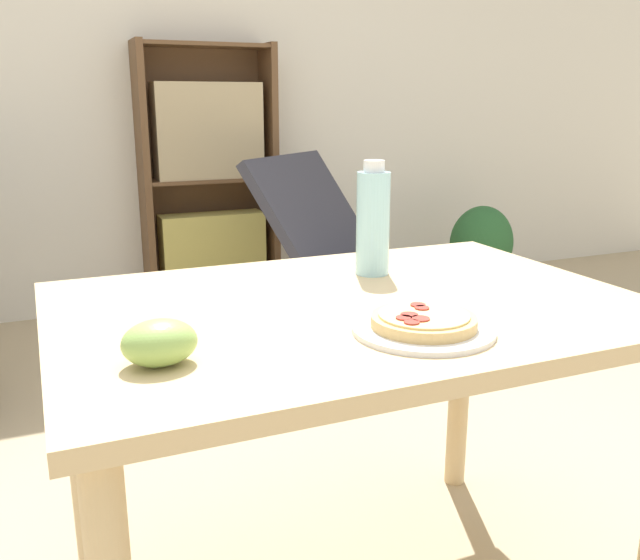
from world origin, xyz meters
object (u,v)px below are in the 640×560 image
object	(u,v)px
pizza_on_plate	(423,324)
potted_plant_floor	(481,251)
lounge_chair_far	(343,281)
grape_bunch	(159,344)
drink_bottle	(373,221)
bookshelf	(210,190)

from	to	relation	value
pizza_on_plate	potted_plant_floor	distance (m)	2.91
lounge_chair_far	potted_plant_floor	xyz separation A→B (m)	(1.06, 0.35, -0.01)
grape_bunch	potted_plant_floor	world-z (taller)	grape_bunch
drink_bottle	lounge_chair_far	bearing A→B (deg)	67.26
potted_plant_floor	pizza_on_plate	bearing A→B (deg)	-128.65
bookshelf	grape_bunch	bearing A→B (deg)	-105.70
bookshelf	pizza_on_plate	bearing A→B (deg)	-96.10
potted_plant_floor	drink_bottle	bearing A→B (deg)	-132.57
lounge_chair_far	bookshelf	world-z (taller)	bookshelf
bookshelf	potted_plant_floor	size ratio (longest dim) A/B	2.64
bookshelf	lounge_chair_far	bearing A→B (deg)	-60.18
drink_bottle	lounge_chair_far	size ratio (longest dim) A/B	0.26
drink_bottle	pizza_on_plate	bearing A→B (deg)	-105.02
lounge_chair_far	potted_plant_floor	distance (m)	1.11
grape_bunch	bookshelf	distance (m)	2.75
bookshelf	potted_plant_floor	world-z (taller)	bookshelf
drink_bottle	bookshelf	bearing A→B (deg)	85.56
pizza_on_plate	grape_bunch	xyz separation A→B (m)	(-0.46, 0.03, 0.02)
bookshelf	drink_bottle	bearing A→B (deg)	-94.44
lounge_chair_far	drink_bottle	bearing A→B (deg)	-151.90
pizza_on_plate	lounge_chair_far	bearing A→B (deg)	68.87
pizza_on_plate	drink_bottle	size ratio (longest dim) A/B	0.95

